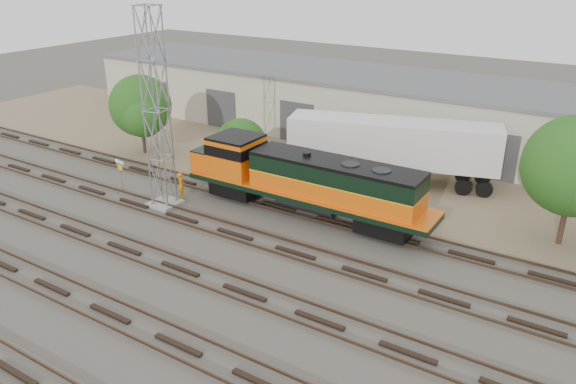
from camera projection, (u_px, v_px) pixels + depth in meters
The scene contains 11 objects.
ground at pixel (218, 246), 30.44m from camera, with size 140.00×140.00×0.00m, color #47423A.
dirt_strip at pixel (344, 165), 42.11m from camera, with size 80.00×16.00×0.02m, color #726047.
tracks at pixel (180, 269), 28.07m from camera, with size 80.00×20.40×0.28m.
warehouse at pixel (389, 108), 47.26m from camera, with size 58.40×10.40×5.30m.
locomotive at pixel (303, 180), 33.38m from camera, with size 16.07×2.82×3.86m.
signal_tower at pixel (157, 114), 33.18m from camera, with size 1.78×1.78×12.04m.
sign_post at pixel (120, 169), 37.06m from camera, with size 0.89×0.14×2.17m.
worker at pixel (181, 185), 36.14m from camera, with size 0.64×0.42×1.75m, color orange.
semi_trailer at pixel (397, 144), 38.02m from camera, with size 14.31×6.78×4.34m.
tree_west at pixel (141, 108), 43.03m from camera, with size 5.00×4.76×6.23m.
tree_mid at pixel (242, 146), 41.18m from camera, with size 4.03×3.84×3.84m.
Camera 1 is at (17.58, -20.69, 14.57)m, focal length 35.00 mm.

